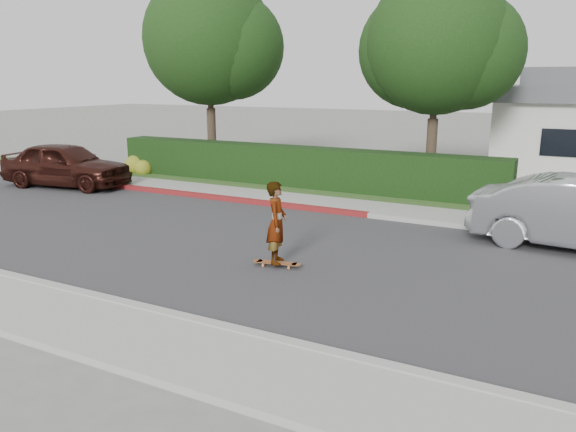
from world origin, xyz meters
The scene contains 15 objects.
ground centered at (0.00, 0.00, 0.00)m, with size 120.00×120.00×0.00m, color slate.
road centered at (0.00, 0.00, 0.01)m, with size 60.00×8.00×0.01m, color #2D2D30.
curb_near centered at (0.00, -4.10, 0.07)m, with size 60.00×0.20×0.15m, color #9E9E99.
sidewalk_near centered at (0.00, -5.00, 0.06)m, with size 60.00×1.60×0.12m, color gray.
curb_far centered at (0.00, 4.10, 0.07)m, with size 60.00×0.20×0.15m, color #9E9E99.
curb_red_section centered at (-5.00, 4.10, 0.08)m, with size 12.00×0.21×0.15m, color maroon.
sidewalk_far centered at (0.00, 5.00, 0.06)m, with size 60.00×1.60×0.12m, color gray.
planting_strip centered at (0.00, 6.60, 0.05)m, with size 60.00×1.60×0.10m, color #2D4C1E.
hedge centered at (-3.00, 7.20, 0.75)m, with size 15.00×1.00×1.50m, color black.
flowering_shrub centered at (-10.01, 6.74, 0.33)m, with size 1.40×1.00×0.90m.
tree_left centered at (-7.51, 8.69, 5.26)m, with size 5.99×5.21×8.00m.
tree_center centered at (1.49, 9.19, 4.90)m, with size 5.66×4.84×7.44m.
skateboard centered at (0.79, -0.93, 0.09)m, with size 1.07×0.42×0.10m.
skateboarder centered at (0.79, -0.93, 0.97)m, with size 0.63×0.41×1.72m, color white.
car_maroon centered at (-10.45, 3.47, 0.82)m, with size 1.93×4.81×1.64m, color #331510.
Camera 1 is at (6.21, -10.74, 3.84)m, focal length 35.00 mm.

